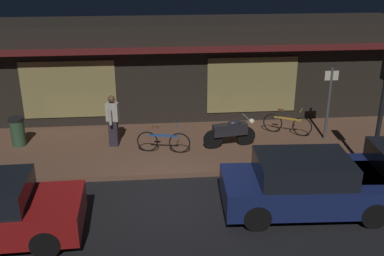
# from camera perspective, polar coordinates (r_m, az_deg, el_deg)

# --- Properties ---
(ground_plane) EXTENTS (60.00, 60.00, 0.00)m
(ground_plane) POSITION_cam_1_polar(r_m,az_deg,el_deg) (11.99, -2.87, -8.57)
(ground_plane) COLOR black
(sidewalk_slab) EXTENTS (18.00, 4.00, 0.15)m
(sidewalk_slab) POSITION_cam_1_polar(r_m,az_deg,el_deg) (14.63, -3.41, -2.44)
(sidewalk_slab) COLOR brown
(sidewalk_slab) RESTS_ON ground_plane
(storefront_building) EXTENTS (18.00, 3.30, 3.60)m
(storefront_building) POSITION_cam_1_polar(r_m,az_deg,el_deg) (17.28, -3.95, 7.38)
(storefront_building) COLOR black
(storefront_building) RESTS_ON ground_plane
(motorcycle) EXTENTS (1.70, 0.59, 0.97)m
(motorcycle) POSITION_cam_1_polar(r_m,az_deg,el_deg) (14.37, 4.88, -0.47)
(motorcycle) COLOR black
(motorcycle) RESTS_ON sidewalk_slab
(bicycle_parked) EXTENTS (1.49, 0.81, 0.91)m
(bicycle_parked) POSITION_cam_1_polar(r_m,az_deg,el_deg) (15.68, 11.83, 0.51)
(bicycle_parked) COLOR black
(bicycle_parked) RESTS_ON sidewalk_slab
(bicycle_extra) EXTENTS (1.63, 0.48, 0.91)m
(bicycle_extra) POSITION_cam_1_polar(r_m,az_deg,el_deg) (13.98, -3.61, -1.68)
(bicycle_extra) COLOR black
(bicycle_extra) RESTS_ON sidewalk_slab
(person_photographer) EXTENTS (0.41, 0.62, 1.67)m
(person_photographer) POSITION_cam_1_polar(r_m,az_deg,el_deg) (14.45, -9.89, 1.03)
(person_photographer) COLOR #28232D
(person_photographer) RESTS_ON sidewalk_slab
(sign_post) EXTENTS (0.44, 0.09, 2.40)m
(sign_post) POSITION_cam_1_polar(r_m,az_deg,el_deg) (15.26, 16.77, 3.44)
(sign_post) COLOR #47474C
(sign_post) RESTS_ON sidewalk_slab
(trash_bin) EXTENTS (0.48, 0.48, 0.93)m
(trash_bin) POSITION_cam_1_polar(r_m,az_deg,el_deg) (15.43, -21.00, -0.40)
(trash_bin) COLOR #2D4C33
(trash_bin) RESTS_ON sidewalk_slab
(traffic_light_pole) EXTENTS (0.24, 0.33, 3.60)m
(traffic_light_pole) POSITION_cam_1_polar(r_m,az_deg,el_deg) (12.78, 22.89, 3.78)
(traffic_light_pole) COLOR black
(traffic_light_pole) RESTS_ON ground_plane
(parked_car_far) EXTENTS (4.18, 1.96, 1.42)m
(parked_car_far) POSITION_cam_1_polar(r_m,az_deg,el_deg) (11.40, 14.08, -6.89)
(parked_car_far) COLOR black
(parked_car_far) RESTS_ON ground_plane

